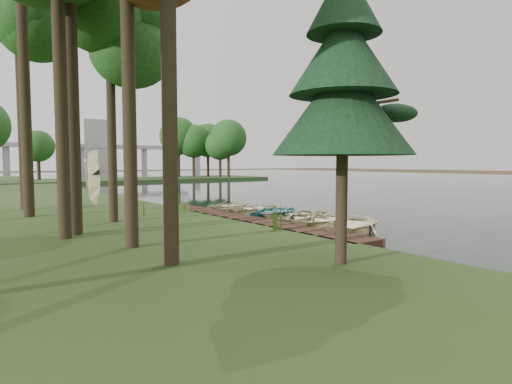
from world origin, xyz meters
TOP-DOWN VIEW (x-y plane):
  - ground at (0.00, 0.00)m, footprint 300.00×300.00m
  - water at (30.00, 20.00)m, footprint 130.00×200.00m
  - boardwalk at (-1.60, 0.00)m, footprint 1.60×16.00m
  - peninsula at (8.00, 50.00)m, footprint 50.00×14.00m
  - far_trees at (4.67, 50.00)m, footprint 45.60×5.60m
  - bridge at (12.31, 120.00)m, footprint 95.90×4.00m
  - building_a at (30.00, 140.00)m, footprint 10.00×8.00m
  - rowboat_0 at (0.78, -5.24)m, footprint 4.78×4.14m
  - rowboat_1 at (0.95, -3.55)m, footprint 3.80×2.72m
  - rowboat_2 at (0.85, -2.04)m, footprint 3.58×2.77m
  - rowboat_3 at (1.17, -0.86)m, footprint 4.33×3.66m
  - rowboat_4 at (1.09, 0.53)m, footprint 4.38×3.75m
  - rowboat_5 at (1.00, 2.44)m, footprint 4.22×3.29m
  - rowboat_6 at (0.73, 3.45)m, footprint 3.21×2.45m
  - rowboat_7 at (1.05, 5.25)m, footprint 3.39×2.61m
  - stored_rowboat at (-5.96, 10.28)m, footprint 3.63×2.65m
  - tree_4 at (-7.31, 2.30)m, footprint 4.22×4.22m
  - tree_6 at (-9.90, 10.70)m, footprint 4.85×4.85m
  - pine_tree at (-4.85, -9.62)m, footprint 3.80×3.80m
  - reeds_0 at (-2.73, -4.25)m, footprint 0.60×0.60m
  - reeds_1 at (-3.05, 3.63)m, footprint 0.60×0.60m
  - reeds_2 at (-5.38, 4.06)m, footprint 0.60×0.60m
  - reeds_3 at (-2.60, 4.78)m, footprint 0.60×0.60m

SIDE VIEW (x-z plane):
  - ground at x=0.00m, z-range 0.00..0.00m
  - water at x=30.00m, z-range 0.00..0.05m
  - boardwalk at x=-1.60m, z-range 0.00..0.30m
  - peninsula at x=8.00m, z-range 0.00..0.45m
  - rowboat_6 at x=0.73m, z-range 0.05..0.67m
  - rowboat_7 at x=1.05m, z-range 0.05..0.70m
  - rowboat_2 at x=0.85m, z-range 0.05..0.73m
  - rowboat_3 at x=1.17m, z-range 0.05..0.81m
  - rowboat_4 at x=1.09m, z-range 0.05..0.82m
  - rowboat_1 at x=0.95m, z-range 0.05..0.83m
  - rowboat_5 at x=1.00m, z-range 0.05..0.85m
  - rowboat_0 at x=0.78m, z-range 0.05..0.88m
  - stored_rowboat at x=-5.96m, z-range 0.30..1.04m
  - reeds_2 at x=-5.38m, z-range 0.30..1.32m
  - reeds_1 at x=-3.05m, z-range 0.30..1.36m
  - reeds_0 at x=-2.73m, z-range 0.30..1.41m
  - reeds_3 at x=-2.60m, z-range 0.30..1.44m
  - pine_tree at x=-4.85m, z-range 1.27..9.34m
  - far_trees at x=4.67m, z-range 2.03..10.83m
  - bridge at x=12.31m, z-range 2.78..11.38m
  - tree_4 at x=-7.31m, z-range 3.50..13.67m
  - building_a at x=30.00m, z-range 0.00..18.00m
  - tree_6 at x=-9.90m, z-range 4.42..17.00m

